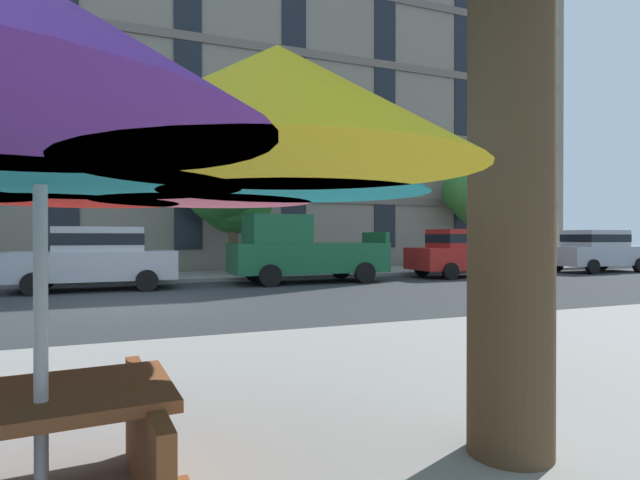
# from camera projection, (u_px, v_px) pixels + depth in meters

# --- Properties ---
(ground_plane) EXTENTS (120.00, 120.00, 0.00)m
(ground_plane) POSITION_uv_depth(u_px,v_px,m) (131.00, 306.00, 10.76)
(ground_plane) COLOR #2D3033
(sidewalk_far) EXTENTS (56.00, 3.60, 0.12)m
(sidewalk_far) POSITION_uv_depth(u_px,v_px,m) (129.00, 278.00, 17.09)
(sidewalk_far) COLOR gray
(sidewalk_far) RESTS_ON ground
(apartment_building) EXTENTS (45.10, 12.08, 19.20)m
(apartment_building) POSITION_uv_depth(u_px,v_px,m) (127.00, 75.00, 24.63)
(apartment_building) COLOR gray
(apartment_building) RESTS_ON ground
(sedan_silver) EXTENTS (4.40, 1.98, 1.78)m
(sedan_silver) POSITION_uv_depth(u_px,v_px,m) (96.00, 256.00, 13.88)
(sedan_silver) COLOR #A8AAB2
(sedan_silver) RESTS_ON ground
(pickup_green) EXTENTS (5.10, 2.12, 2.20)m
(pickup_green) POSITION_uv_depth(u_px,v_px,m) (302.00, 251.00, 16.13)
(pickup_green) COLOR #195933
(pickup_green) RESTS_ON ground
(sedan_red) EXTENTS (4.40, 1.98, 1.78)m
(sedan_red) POSITION_uv_depth(u_px,v_px,m) (465.00, 251.00, 18.53)
(sedan_red) COLOR #B21E19
(sedan_red) RESTS_ON ground
(sedan_silver_midblock) EXTENTS (4.40, 1.98, 1.78)m
(sedan_silver_midblock) POSITION_uv_depth(u_px,v_px,m) (597.00, 250.00, 21.05)
(sedan_silver_midblock) COLOR #A8AAB2
(sedan_silver_midblock) RESTS_ON ground
(street_tree_middle) EXTENTS (3.49, 3.51, 5.00)m
(street_tree_middle) POSITION_uv_depth(u_px,v_px,m) (228.00, 187.00, 18.36)
(street_tree_middle) COLOR brown
(street_tree_middle) RESTS_ON ground
(street_tree_right) EXTENTS (3.15, 2.63, 4.85)m
(street_tree_right) POSITION_uv_depth(u_px,v_px,m) (474.00, 195.00, 23.24)
(street_tree_right) COLOR #4C3823
(street_tree_right) RESTS_ON ground
(patio_umbrella) EXTENTS (3.85, 3.85, 2.26)m
(patio_umbrella) POSITION_uv_depth(u_px,v_px,m) (40.00, 134.00, 2.21)
(patio_umbrella) COLOR silver
(patio_umbrella) RESTS_ON ground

